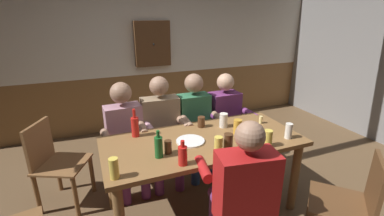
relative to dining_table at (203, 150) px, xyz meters
name	(u,v)px	position (x,y,z in m)	size (l,w,h in m)	color
ground_plane	(202,207)	(0.00, 0.00, -0.66)	(7.39, 7.39, 0.00)	brown
back_wall_upper	(142,23)	(0.00, 2.35, 1.06)	(6.16, 0.12, 1.63)	silver
back_wall_wainscot	(147,99)	(0.00, 2.35, -0.20)	(6.16, 0.12, 0.90)	brown
dining_table	(203,150)	(0.00, 0.00, 0.00)	(1.82, 0.84, 0.77)	brown
person_0	(126,133)	(-0.61, 0.64, 0.01)	(0.54, 0.52, 1.20)	#B78493
person_1	(162,126)	(-0.21, 0.64, 0.02)	(0.57, 0.52, 1.22)	#997F60
person_2	(196,121)	(0.20, 0.65, 0.02)	(0.51, 0.51, 1.22)	#33724C
person_3	(227,117)	(0.62, 0.64, 0.00)	(0.51, 0.52, 1.19)	#6B2D66
person_4	(242,188)	(0.01, -0.66, 0.02)	(0.59, 0.58, 1.22)	#AD1919
chair_empty_near_right	(54,162)	(-1.33, 0.64, -0.18)	(0.59, 0.59, 0.88)	brown
chair_empty_far_end	(352,203)	(0.85, -0.91, -0.18)	(0.62, 0.62, 0.88)	brown
table_candle	(261,120)	(0.72, 0.12, 0.15)	(0.04, 0.04, 0.08)	#F9E08C
plate_0	(190,141)	(-0.13, 0.00, 0.12)	(0.26, 0.26, 0.01)	white
bottle_0	(159,147)	(-0.46, -0.16, 0.20)	(0.07, 0.07, 0.23)	#195923
bottle_1	(135,126)	(-0.56, 0.30, 0.21)	(0.07, 0.07, 0.27)	red
bottle_2	(183,155)	(-0.32, -0.34, 0.19)	(0.07, 0.07, 0.20)	red
pint_glass_0	(238,127)	(0.35, -0.01, 0.18)	(0.08, 0.08, 0.14)	gold
pint_glass_1	(268,138)	(0.46, -0.33, 0.18)	(0.08, 0.08, 0.15)	#E5C64C
pint_glass_2	(223,120)	(0.31, 0.18, 0.18)	(0.08, 0.08, 0.15)	white
pint_glass_3	(289,131)	(0.74, -0.27, 0.18)	(0.06, 0.06, 0.15)	white
pint_glass_4	(228,143)	(0.10, -0.28, 0.19)	(0.08, 0.08, 0.16)	#4C2D19
pint_glass_5	(219,146)	(0.00, -0.30, 0.19)	(0.07, 0.07, 0.16)	#E5C64C
pint_glass_6	(201,122)	(0.10, 0.27, 0.16)	(0.07, 0.07, 0.11)	#4C2D19
pint_glass_7	(114,168)	(-0.83, -0.32, 0.19)	(0.07, 0.07, 0.16)	#E5C64C
pint_glass_8	(168,147)	(-0.38, -0.12, 0.17)	(0.06, 0.06, 0.11)	#4C2D19
wall_dart_cabinet	(152,44)	(0.12, 2.22, 0.74)	(0.56, 0.15, 0.70)	brown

